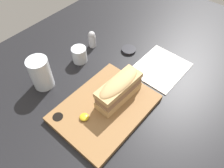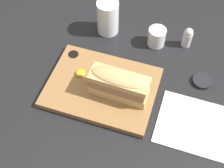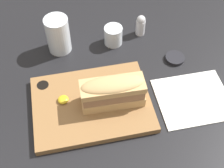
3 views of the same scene
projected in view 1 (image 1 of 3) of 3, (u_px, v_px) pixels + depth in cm
name	position (u px, v px, depth cm)	size (l,w,h in cm)	color
dining_table	(105.00, 97.00, 82.96)	(180.22, 114.43, 2.00)	black
serving_board	(105.00, 108.00, 77.16)	(34.40, 25.75, 2.12)	olive
sandwich	(119.00, 89.00, 74.86)	(18.25, 7.13, 9.60)	tan
mustard_dollop	(84.00, 117.00, 72.89)	(3.18, 3.18, 1.27)	gold
water_glass	(41.00, 75.00, 81.33)	(7.83, 7.83, 12.78)	silver
wine_glass	(79.00, 55.00, 91.76)	(6.26, 6.26, 6.63)	silver
napkin	(161.00, 68.00, 91.02)	(21.83, 18.81, 0.40)	white
salt_shaker	(92.00, 39.00, 97.21)	(3.25, 3.25, 7.84)	silver
condiment_dish	(129.00, 50.00, 97.65)	(6.40, 6.40, 1.15)	black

